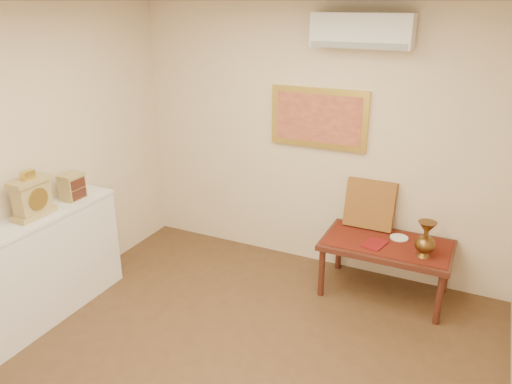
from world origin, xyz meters
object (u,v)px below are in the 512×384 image
Objects in this scene: low_table at (387,249)px; display_ledge at (23,278)px; brass_urn_tall at (426,235)px; mantel_clock at (32,198)px; wooden_chest at (72,186)px.

display_ledge is at bearing -144.90° from low_table.
low_table is (2.67, 1.88, -0.01)m from display_ledge.
brass_urn_tall is at bearing 29.99° from display_ledge.
mantel_clock is 0.45m from wooden_chest.
display_ledge is 0.90m from wooden_chest.
brass_urn_tall is 0.20× the size of display_ledge.
wooden_chest reaches higher than display_ledge.
low_table is (2.67, 1.66, -0.67)m from mantel_clock.
display_ledge is at bearing -150.01° from brass_urn_tall.
low_table is (2.67, 1.21, -0.62)m from wooden_chest.
wooden_chest is at bearing 90.03° from mantel_clock.
mantel_clock reaches higher than low_table.
brass_urn_tall is 0.34× the size of low_table.
wooden_chest is at bearing -155.53° from low_table.
display_ledge is 3.27m from low_table.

